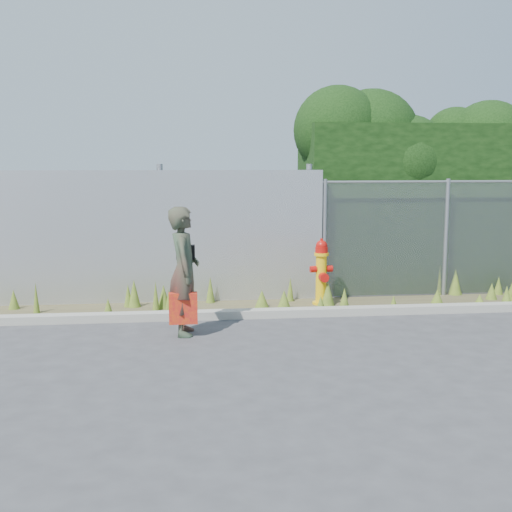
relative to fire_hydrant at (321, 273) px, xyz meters
The scene contains 10 objects.
ground 2.72m from the fire_hydrant, 109.70° to the right, with size 80.00×80.00×0.00m, color #3B3B3D.
curb 1.24m from the fire_hydrant, 141.79° to the right, with size 16.00×0.22×0.12m, color gray.
weed_strip 0.81m from the fire_hydrant, behind, with size 16.00×1.32×0.54m.
corrugated_fence 4.21m from the fire_hydrant, behind, with size 8.50×0.21×2.30m.
chainlink_fence 3.42m from the fire_hydrant, ahead, with size 6.50×0.07×2.05m.
hedge 4.11m from the fire_hydrant, 23.19° to the left, with size 7.52×2.10×3.81m.
fire_hydrant is the anchor object (origin of this frame).
woman 2.72m from the fire_hydrant, 145.42° to the right, with size 0.64×0.42×1.75m, color #0F603E.
red_tote_bag 2.82m from the fire_hydrant, 142.95° to the right, with size 0.38×0.14×0.50m.
black_shoulder_bag 2.67m from the fire_hydrant, 147.53° to the right, with size 0.25×0.11×0.19m.
Camera 1 is at (-1.32, -7.61, 2.33)m, focal length 45.00 mm.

